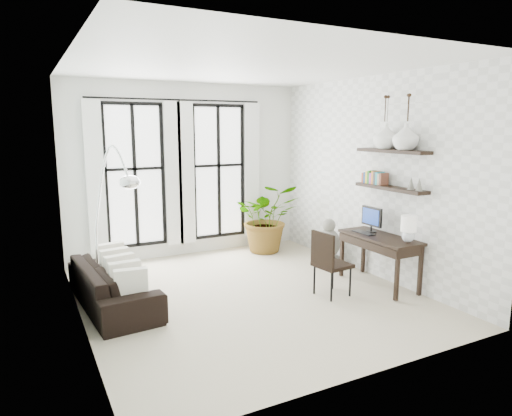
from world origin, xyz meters
TOP-DOWN VIEW (x-y plane):
  - floor at (0.00, 0.00)m, footprint 5.00×5.00m
  - ceiling at (0.00, 0.00)m, footprint 5.00×5.00m
  - wall_left at (-2.25, 0.00)m, footprint 0.00×5.00m
  - wall_right at (2.25, 0.00)m, footprint 0.00×5.00m
  - wall_back at (0.00, 2.50)m, footprint 4.50×0.00m
  - windows at (-0.20, 2.43)m, footprint 3.26×0.13m
  - wall_shelves at (2.11, -0.53)m, footprint 0.25×1.30m
  - sofa at (-1.80, 0.48)m, footprint 0.95×2.08m
  - throw_pillows at (-1.70, 0.48)m, footprint 0.40×1.52m
  - plant at (1.39, 1.94)m, footprint 1.51×1.41m
  - desk at (1.95, -0.61)m, footprint 0.56×1.32m
  - desk_chair at (0.99, -0.58)m, footprint 0.50×0.50m
  - arc_lamp at (-1.70, 0.78)m, footprint 0.71×0.82m
  - buddha at (1.91, 0.66)m, footprint 0.46×0.46m
  - vase_a at (2.11, -0.82)m, footprint 0.37×0.37m
  - vase_b at (2.11, -0.42)m, footprint 0.37×0.37m

SIDE VIEW (x-z plane):
  - floor at x=0.00m, z-range 0.00..0.00m
  - sofa at x=-1.80m, z-range 0.00..0.59m
  - buddha at x=1.91m, z-range -0.07..0.76m
  - throw_pillows at x=-1.70m, z-range 0.30..0.70m
  - desk_chair at x=0.99m, z-range 0.07..1.02m
  - plant at x=1.39m, z-range 0.00..1.34m
  - desk at x=1.95m, z-range 0.14..1.31m
  - windows at x=-0.20m, z-range 0.24..2.88m
  - wall_left at x=-2.25m, z-range -0.90..4.10m
  - wall_right at x=2.25m, z-range -0.90..4.10m
  - wall_back at x=0.00m, z-range -0.65..3.85m
  - arc_lamp at x=-1.70m, z-range 0.56..2.73m
  - wall_shelves at x=2.11m, z-range 1.43..2.03m
  - vase_a at x=2.11m, z-range 2.07..2.46m
  - vase_b at x=2.11m, z-range 2.07..2.46m
  - ceiling at x=0.00m, z-range 3.20..3.20m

